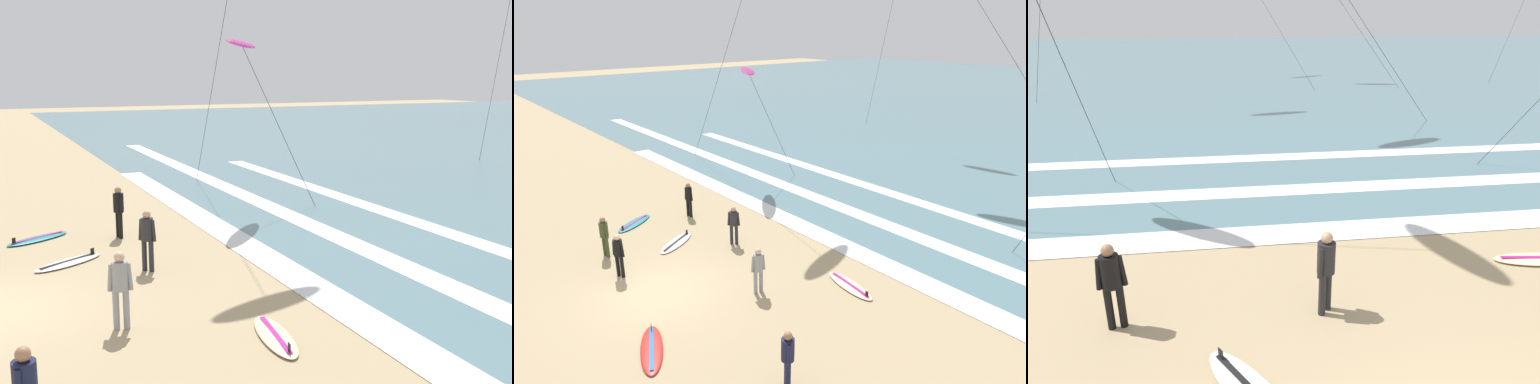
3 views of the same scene
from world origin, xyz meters
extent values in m
cube|color=white|center=(1.52, 7.31, 0.01)|extent=(37.78, 1.08, 0.01)
cube|color=white|center=(-0.18, 10.29, 0.01)|extent=(58.69, 0.91, 0.01)
cylinder|color=black|center=(-4.87, 4.13, 0.41)|extent=(0.13, 0.13, 0.82)
cylinder|color=black|center=(-5.06, 4.09, 0.41)|extent=(0.13, 0.13, 0.82)
cylinder|color=black|center=(-4.96, 4.11, 1.11)|extent=(0.32, 0.32, 0.58)
cylinder|color=black|center=(-4.78, 4.15, 1.08)|extent=(0.15, 0.12, 0.56)
cylinder|color=black|center=(-5.15, 4.07, 1.08)|extent=(0.15, 0.12, 0.56)
sphere|color=#9E7051|center=(-4.96, 4.11, 1.49)|extent=(0.21, 0.21, 0.21)
cylinder|color=#232328|center=(-1.26, 4.13, 0.41)|extent=(0.13, 0.13, 0.82)
cylinder|color=#232328|center=(-1.40, 3.99, 0.41)|extent=(0.13, 0.13, 0.82)
cylinder|color=#232328|center=(-1.33, 4.06, 1.11)|extent=(0.32, 0.32, 0.58)
cylinder|color=#232328|center=(-1.20, 4.20, 1.08)|extent=(0.16, 0.16, 0.56)
cylinder|color=#232328|center=(-1.46, 3.93, 1.08)|extent=(0.16, 0.16, 0.56)
sphere|color=tan|center=(-1.33, 4.06, 1.49)|extent=(0.21, 0.21, 0.21)
cylinder|color=#141938|center=(5.95, 0.56, 1.11)|extent=(0.32, 0.32, 0.58)
cylinder|color=#141938|center=(5.79, 0.66, 1.08)|extent=(0.16, 0.15, 0.56)
sphere|color=#9E7051|center=(5.95, 0.56, 1.49)|extent=(0.21, 0.21, 0.21)
cylinder|color=gray|center=(2.11, 2.52, 0.41)|extent=(0.13, 0.13, 0.82)
cylinder|color=gray|center=(2.15, 2.72, 0.41)|extent=(0.13, 0.13, 0.82)
cylinder|color=gray|center=(2.13, 2.62, 1.11)|extent=(0.32, 0.32, 0.58)
cylinder|color=gray|center=(2.09, 2.44, 1.08)|extent=(0.12, 0.15, 0.56)
cylinder|color=gray|center=(2.17, 2.80, 1.08)|extent=(0.12, 0.15, 0.56)
sphere|color=#DBB28E|center=(2.13, 2.62, 1.49)|extent=(0.21, 0.21, 0.21)
ellipsoid|color=silver|center=(-2.80, 2.27, 0.04)|extent=(1.58, 2.11, 0.09)
cube|color=black|center=(-2.80, 2.27, 0.09)|extent=(0.99, 1.59, 0.01)
cube|color=black|center=(-3.22, 2.97, 0.17)|extent=(0.07, 0.11, 0.16)
ellipsoid|color=beige|center=(3.78, 5.22, 0.04)|extent=(2.16, 0.89, 0.09)
cube|color=#BF198C|center=(3.78, 5.22, 0.09)|extent=(1.78, 0.35, 0.01)
cube|color=black|center=(4.59, 5.11, 0.17)|extent=(0.12, 0.03, 0.16)
ellipsoid|color=teal|center=(-5.70, 1.76, 0.04)|extent=(1.59, 2.11, 0.09)
cube|color=#BF198C|center=(-5.70, 1.76, 0.09)|extent=(1.00, 1.59, 0.01)
cube|color=black|center=(-5.28, 1.06, 0.17)|extent=(0.08, 0.11, 0.16)
cylinder|color=#333333|center=(-11.79, 26.31, 8.44)|extent=(3.95, 1.15, 16.88)
cylinder|color=#333333|center=(-9.79, 9.37, 6.32)|extent=(8.85, 0.84, 12.64)
ellipsoid|color=#CC2384|center=(-7.20, 9.16, 6.03)|extent=(3.02, 2.55, 0.43)
cylinder|color=#333333|center=(-6.83, 10.53, 3.02)|extent=(0.76, 2.75, 6.04)
camera|label=1|loc=(14.07, 0.20, 5.05)|focal=44.39mm
camera|label=2|loc=(12.71, -5.43, 8.29)|focal=32.74mm
camera|label=3|loc=(-3.06, -3.03, 5.13)|focal=33.18mm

